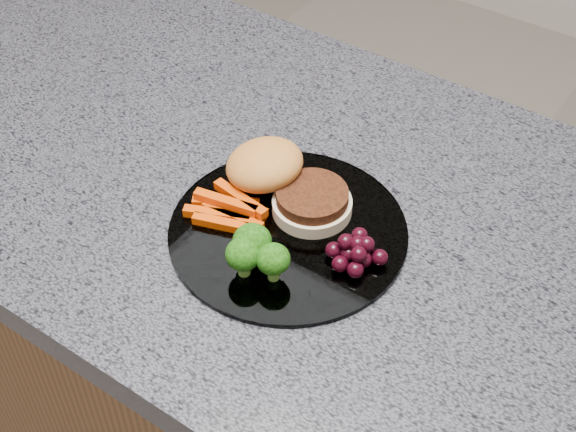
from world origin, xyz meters
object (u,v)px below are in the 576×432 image
object	(u,v)px
island_cabinet	(258,392)
plate	(288,231)
burger	(281,181)
grape_bunch	(355,251)

from	to	relation	value
island_cabinet	plate	bearing A→B (deg)	-29.59
island_cabinet	plate	size ratio (longest dim) A/B	4.62
plate	burger	size ratio (longest dim) A/B	1.67
grape_bunch	burger	bearing A→B (deg)	162.16
burger	island_cabinet	bearing A→B (deg)	166.87
plate	burger	xyz separation A→B (m)	(-0.04, 0.04, 0.02)
plate	burger	world-z (taller)	burger
island_cabinet	plate	world-z (taller)	plate
island_cabinet	burger	world-z (taller)	burger
plate	grape_bunch	size ratio (longest dim) A/B	4.16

